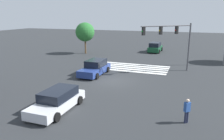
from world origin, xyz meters
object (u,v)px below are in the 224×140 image
car_1 (95,68)px  car_0 (58,100)px  pedestrian (187,110)px  tree_corner_b (85,32)px  traffic_signal_mast (173,36)px  car_2 (155,47)px

car_1 → car_0: bearing=9.2°
pedestrian → tree_corner_b: bearing=-7.1°
pedestrian → tree_corner_b: 26.61m
traffic_signal_mast → tree_corner_b: (15.01, -8.21, -0.51)m
car_0 → pedestrian: size_ratio=3.08×
traffic_signal_mast → pedestrian: 12.60m
car_2 → pedestrian: car_2 is taller
traffic_signal_mast → car_1: 9.26m
car_0 → car_2: car_2 is taller
car_1 → tree_corner_b: 14.13m
car_1 → pedestrian: size_ratio=3.15×
car_2 → pedestrian: 26.64m
traffic_signal_mast → tree_corner_b: 17.12m
pedestrian → car_0: bearing=49.7°
car_2 → pedestrian: bearing=-164.9°
car_0 → car_1: size_ratio=0.98×
traffic_signal_mast → pedestrian: size_ratio=3.56×
traffic_signal_mast → car_0: bearing=18.9°
traffic_signal_mast → car_0: traffic_signal_mast is taller
car_0 → pedestrian: pedestrian is taller
car_0 → car_2: 27.06m
traffic_signal_mast → car_0: (6.39, 13.03, -3.47)m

